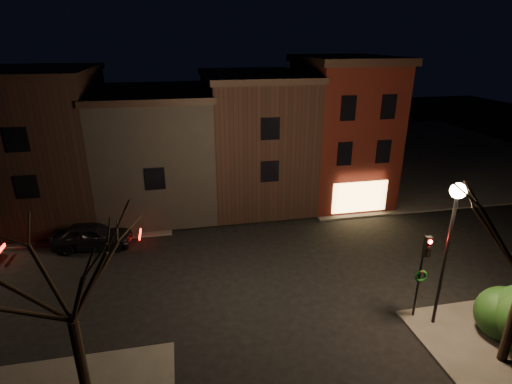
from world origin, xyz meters
TOP-DOWN VIEW (x-y plane):
  - ground at (0.00, 0.00)m, footprint 120.00×120.00m
  - sidewalk_far_right at (20.00, 20.00)m, footprint 30.00×30.00m
  - sidewalk_far_left at (-20.00, 20.00)m, footprint 30.00×30.00m
  - corner_building at (8.00, 9.47)m, footprint 6.50×8.50m
  - row_building_a at (1.50, 10.50)m, footprint 7.30×10.30m
  - row_building_b at (-5.75, 10.50)m, footprint 7.80×10.30m
  - row_building_c at (-13.00, 10.50)m, footprint 7.30×10.30m
  - street_lamp_near at (6.20, -6.00)m, footprint 0.60×0.60m
  - traffic_signal at (5.60, -5.51)m, footprint 0.58×0.38m
  - bare_tree_left at (-8.00, -7.00)m, footprint 5.60×5.60m
  - parked_car_a at (-9.61, 4.31)m, footprint 4.70×2.16m

SIDE VIEW (x-z plane):
  - ground at x=0.00m, z-range 0.00..0.00m
  - sidewalk_far_right at x=20.00m, z-range 0.00..0.12m
  - sidewalk_far_left at x=-20.00m, z-range 0.00..0.12m
  - parked_car_a at x=-9.61m, z-range 0.00..1.56m
  - traffic_signal at x=5.60m, z-range 0.78..4.83m
  - row_building_b at x=-5.75m, z-range 0.13..8.53m
  - row_building_a at x=1.50m, z-range 0.13..9.53m
  - row_building_c at x=-13.00m, z-range 0.13..10.03m
  - street_lamp_near at x=6.20m, z-range 1.94..8.42m
  - corner_building at x=8.00m, z-range 0.15..10.65m
  - bare_tree_left at x=-8.00m, z-range 1.68..9.18m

